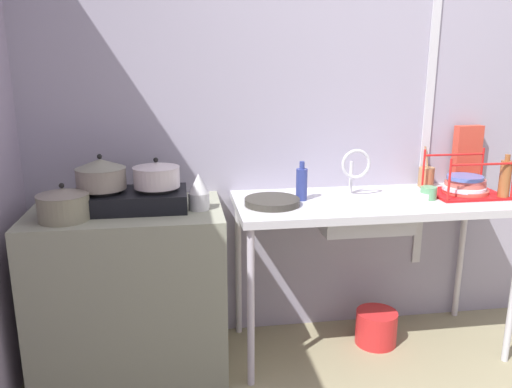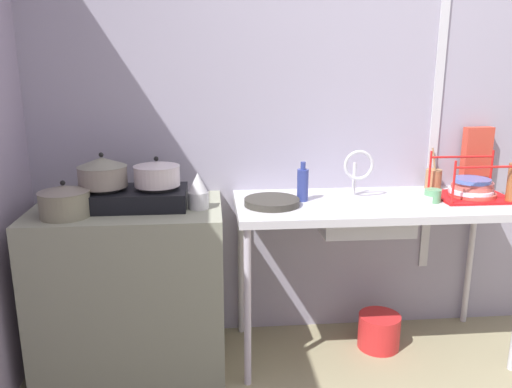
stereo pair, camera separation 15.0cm
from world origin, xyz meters
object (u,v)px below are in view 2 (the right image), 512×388
utensil_jar (433,179)px  bucket_on_floor (379,331)px  stove (131,198)px  sink_basin (363,217)px  frying_pan (272,202)px  dish_rack (472,189)px  small_bowl_on_drainboard (423,197)px  cereal_box (476,157)px  pot_on_right_burner (157,173)px  pot_beside_stove (64,201)px  bottle_by_sink (303,184)px  percolator (198,191)px  faucet (358,167)px  pot_on_left_burner (102,172)px  cup_by_rack (433,196)px

utensil_jar → bucket_on_floor: bearing=-147.5°
stove → sink_basin: (1.18, -0.04, -0.12)m
frying_pan → utensil_jar: size_ratio=1.21×
dish_rack → utensil_jar: size_ratio=1.62×
small_bowl_on_drainboard → cereal_box: cereal_box is taller
pot_on_right_burner → cereal_box: cereal_box is taller
sink_basin → pot_beside_stove: bearing=-176.4°
frying_pan → bucket_on_floor: 1.01m
sink_basin → bottle_by_sink: size_ratio=2.23×
pot_on_right_burner → stove: bearing=-180.0°
sink_basin → bucket_on_floor: bearing=22.7°
percolator → faucet: faucet is taller
sink_basin → frying_pan: bearing=178.5°
stove → percolator: size_ratio=3.04×
stove → pot_on_left_burner: size_ratio=2.28×
pot_on_left_burner → bucket_on_floor: 1.75m
pot_beside_stove → small_bowl_on_drainboard: (1.80, 0.13, -0.06)m
frying_pan → dish_rack: 1.09m
pot_on_right_burner → pot_beside_stove: 0.45m
stove → pot_beside_stove: size_ratio=2.32×
faucet → dish_rack: bearing=-5.6°
sink_basin → bucket_on_floor: (0.15, 0.06, -0.70)m
sink_basin → bottle_by_sink: 0.36m
cereal_box → percolator: bearing=-173.0°
bottle_by_sink → sink_basin: bearing=-15.6°
faucet → cup_by_rack: size_ratio=3.01×
percolator → bucket_on_floor: (1.00, 0.07, -0.86)m
faucet → small_bowl_on_drainboard: faucet is taller
faucet → frying_pan: 0.51m
sink_basin → bottle_by_sink: (-0.31, 0.09, 0.16)m
percolator → bottle_by_sink: size_ratio=0.87×
stove → pot_on_right_burner: pot_on_right_burner is taller
stove → pot_on_left_burner: bearing=180.0°
sink_basin → pot_on_right_burner: bearing=177.6°
cereal_box → pot_on_left_burner: bearing=-177.0°
faucet → dish_rack: faucet is taller
pot_on_left_burner → cereal_box: 2.07m
small_bowl_on_drainboard → frying_pan: bearing=-178.3°
stove → utensil_jar: bearing=8.0°
dish_rack → pot_on_left_burner: bearing=-179.5°
stove → frying_pan: bearing=-2.6°
pot_on_right_burner → dish_rack: 1.67m
dish_rack → bottle_by_sink: bearing=178.6°
sink_basin → small_bowl_on_drainboard: size_ratio=2.99×
percolator → utensil_jar: bearing=12.3°
pot_beside_stove → cereal_box: bearing=10.0°
cereal_box → cup_by_rack: bearing=-145.9°
stove → pot_beside_stove: 0.32m
sink_basin → cup_by_rack: bearing=0.3°
pot_beside_stove → frying_pan: bearing=6.0°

